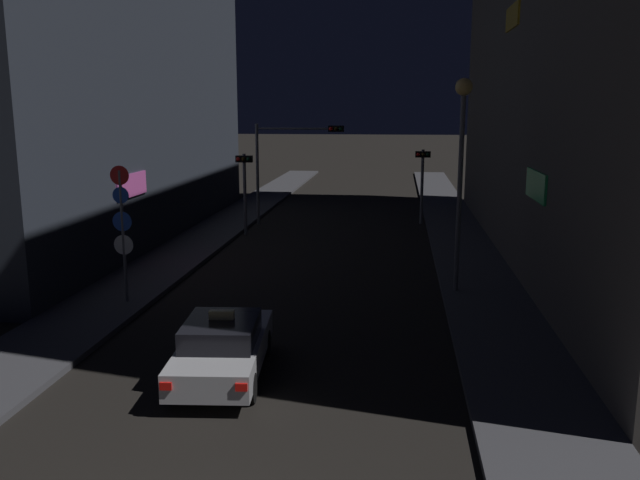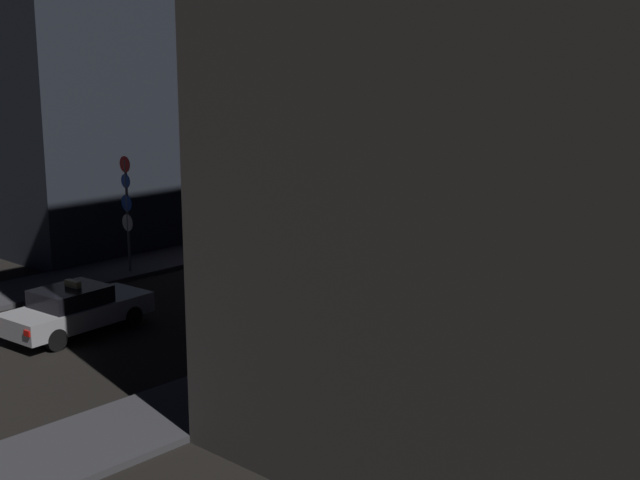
{
  "view_description": "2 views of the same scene",
  "coord_description": "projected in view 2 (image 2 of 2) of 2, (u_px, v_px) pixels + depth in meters",
  "views": [
    {
      "loc": [
        3.03,
        -6.84,
        6.1
      ],
      "look_at": [
        0.39,
        15.5,
        1.58
      ],
      "focal_mm": 36.92,
      "sensor_mm": 36.0,
      "label": 1
    },
    {
      "loc": [
        21.42,
        -6.52,
        8.4
      ],
      "look_at": [
        0.83,
        15.83,
        1.64
      ],
      "focal_mm": 50.09,
      "sensor_mm": 36.0,
      "label": 2
    }
  ],
  "objects": [
    {
      "name": "traffic_light_right_kerb",
      "position": [
        583.0,
        177.0,
        37.6
      ],
      "size": [
        0.8,
        0.42,
        3.96
      ],
      "color": "slate",
      "rests_on": "ground_plane"
    },
    {
      "name": "traffic_light_overhead",
      "position": [
        433.0,
        143.0,
        41.08
      ],
      "size": [
        4.64,
        0.42,
        5.31
      ],
      "color": "slate",
      "rests_on": "ground_plane"
    },
    {
      "name": "street_lamp_near_block",
      "position": [
        396.0,
        156.0,
        26.76
      ],
      "size": [
        0.55,
        0.55,
        6.87
      ],
      "color": "slate",
      "rests_on": "sidewalk_right"
    },
    {
      "name": "traffic_light_left_kerb",
      "position": [
        362.0,
        168.0,
        40.33
      ],
      "size": [
        0.8,
        0.42,
        3.95
      ],
      "color": "slate",
      "rests_on": "ground_plane"
    },
    {
      "name": "sidewalk_left",
      "position": [
        373.0,
        214.0,
        44.01
      ],
      "size": [
        2.77,
        58.09,
        0.16
      ],
      "primitive_type": "cube",
      "color": "#424247",
      "rests_on": "ground_plane"
    },
    {
      "name": "sidewalk_right",
      "position": [
        600.0,
        252.0,
        36.13
      ],
      "size": [
        2.77,
        58.09,
        0.16
      ],
      "primitive_type": "cube",
      "color": "#424247",
      "rests_on": "ground_plane"
    },
    {
      "name": "building_facade_left",
      "position": [
        206.0,
        35.0,
        43.9
      ],
      "size": [
        11.83,
        25.32,
        17.48
      ],
      "color": "#282D38",
      "rests_on": "ground_plane"
    },
    {
      "name": "taxi",
      "position": [
        76.0,
        309.0,
        26.16
      ],
      "size": [
        2.16,
        4.58,
        1.62
      ],
      "color": "#B7B7BC",
      "rests_on": "ground_plane"
    },
    {
      "name": "sign_pole_left",
      "position": [
        127.0,
        205.0,
        32.36
      ],
      "size": [
        0.61,
        0.1,
        4.24
      ],
      "color": "slate",
      "rests_on": "sidewalk_left"
    }
  ]
}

